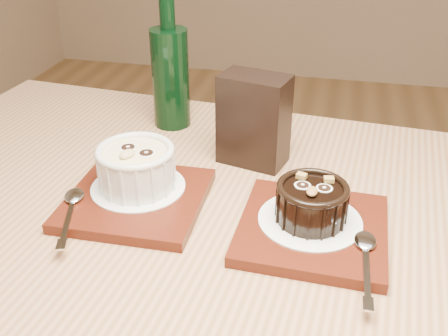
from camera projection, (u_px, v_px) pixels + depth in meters
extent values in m
cube|color=#92633F|center=(241.00, 252.00, 0.66)|extent=(1.27, 0.90, 0.04)
cylinder|color=#92633F|center=(63.00, 242.00, 1.28)|extent=(0.06, 0.06, 0.71)
cube|color=#4F190D|center=(136.00, 199.00, 0.71)|extent=(0.18, 0.18, 0.01)
cylinder|color=white|center=(138.00, 187.00, 0.72)|extent=(0.13, 0.13, 0.00)
cylinder|color=silver|center=(137.00, 170.00, 0.71)|extent=(0.10, 0.10, 0.05)
cylinder|color=beige|center=(135.00, 153.00, 0.70)|extent=(0.09, 0.09, 0.00)
torus|color=silver|center=(135.00, 151.00, 0.70)|extent=(0.11, 0.11, 0.01)
cylinder|color=black|center=(128.00, 147.00, 0.71)|extent=(0.02, 0.02, 0.00)
cylinder|color=black|center=(146.00, 153.00, 0.69)|extent=(0.02, 0.02, 0.00)
ellipsoid|color=tan|center=(127.00, 154.00, 0.68)|extent=(0.02, 0.03, 0.01)
cube|color=#4F190D|center=(312.00, 229.00, 0.65)|extent=(0.19, 0.19, 0.01)
cylinder|color=white|center=(310.00, 220.00, 0.66)|extent=(0.13, 0.13, 0.00)
cylinder|color=black|center=(311.00, 205.00, 0.64)|extent=(0.08, 0.08, 0.04)
cylinder|color=black|center=(313.00, 190.00, 0.63)|extent=(0.07, 0.07, 0.00)
torus|color=black|center=(313.00, 188.00, 0.63)|extent=(0.09, 0.09, 0.01)
cylinder|color=black|center=(303.00, 185.00, 0.64)|extent=(0.02, 0.02, 0.00)
cylinder|color=black|center=(324.00, 188.00, 0.63)|extent=(0.02, 0.02, 0.00)
ellipsoid|color=olive|center=(312.00, 191.00, 0.62)|extent=(0.01, 0.02, 0.01)
cube|color=olive|center=(302.00, 176.00, 0.65)|extent=(0.01, 0.01, 0.01)
cube|color=olive|center=(329.00, 180.00, 0.64)|extent=(0.01, 0.01, 0.01)
cube|color=black|center=(254.00, 120.00, 0.79)|extent=(0.11, 0.08, 0.14)
cylinder|color=black|center=(171.00, 79.00, 0.90)|extent=(0.06, 0.06, 0.17)
cylinder|color=black|center=(167.00, 11.00, 0.84)|extent=(0.03, 0.03, 0.06)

